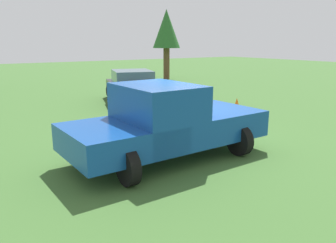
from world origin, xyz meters
TOP-DOWN VIEW (x-y plane):
  - ground_plane at (0.00, 0.00)m, footprint 80.00×80.00m
  - pickup_truck at (-0.67, 1.05)m, footprint 2.56×4.92m
  - sedan_near at (6.39, -1.76)m, footprint 4.69×3.05m
  - tree_far_center at (14.03, -8.59)m, footprint 2.00×2.00m
  - traffic_cone at (2.45, -4.43)m, footprint 0.32×0.32m

SIDE VIEW (x-z plane):
  - ground_plane at x=0.00m, z-range 0.00..0.00m
  - traffic_cone at x=2.45m, z-range 0.00..0.55m
  - sedan_near at x=6.39m, z-range -0.05..1.46m
  - pickup_truck at x=-0.67m, z-range 0.03..1.82m
  - tree_far_center at x=14.03m, z-range 1.04..6.05m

